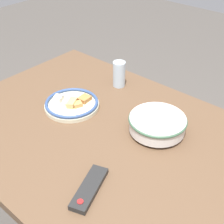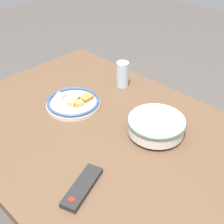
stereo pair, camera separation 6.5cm
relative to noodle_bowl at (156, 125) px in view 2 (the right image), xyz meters
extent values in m
cube|color=brown|center=(0.16, 0.14, -0.06)|extent=(1.37, 0.95, 0.04)
cylinder|color=brown|center=(0.78, -0.27, -0.43)|extent=(0.06, 0.06, 0.70)
cylinder|color=silver|center=(0.00, 0.00, -0.04)|extent=(0.10, 0.10, 0.01)
cylinder|color=silver|center=(0.00, 0.00, 0.00)|extent=(0.23, 0.23, 0.06)
cylinder|color=#B75B23|center=(0.00, 0.00, 0.00)|extent=(0.20, 0.20, 0.05)
torus|color=#42664C|center=(0.00, 0.00, 0.02)|extent=(0.24, 0.24, 0.01)
cylinder|color=beige|center=(0.39, 0.10, -0.03)|extent=(0.25, 0.25, 0.02)
torus|color=#334C7F|center=(0.39, 0.10, -0.02)|extent=(0.24, 0.24, 0.01)
cube|color=tan|center=(0.36, 0.10, -0.02)|extent=(0.05, 0.05, 0.02)
cube|color=silver|center=(0.40, 0.12, -0.02)|extent=(0.05, 0.06, 0.02)
cube|color=tan|center=(0.38, 0.11, -0.01)|extent=(0.06, 0.07, 0.02)
cube|color=#B2753D|center=(0.37, 0.05, -0.02)|extent=(0.05, 0.06, 0.02)
cube|color=silver|center=(0.46, 0.13, -0.01)|extent=(0.05, 0.06, 0.02)
cube|color=black|center=(-0.01, 0.40, -0.03)|extent=(0.12, 0.20, 0.02)
cylinder|color=red|center=(-0.03, 0.46, -0.02)|extent=(0.02, 0.02, 0.00)
cylinder|color=silver|center=(0.36, -0.18, 0.02)|extent=(0.06, 0.06, 0.13)
camera|label=1|loc=(-0.51, 0.87, 0.77)|focal=50.00mm
camera|label=2|loc=(-0.56, 0.82, 0.77)|focal=50.00mm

